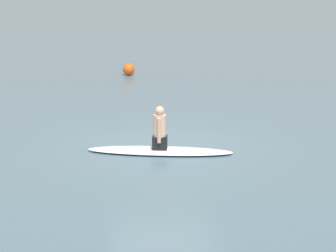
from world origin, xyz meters
TOP-DOWN VIEW (x-y plane):
  - ground_plane at (0.00, 0.00)m, footprint 400.00×400.00m
  - surfboard at (0.11, 0.36)m, footprint 3.40×1.42m
  - person_paddler at (0.11, 0.36)m, footprint 0.38×0.44m
  - buoy_marker at (0.00, -10.16)m, footprint 0.48×0.48m

SIDE VIEW (x-z plane):
  - ground_plane at x=0.00m, z-range 0.00..0.00m
  - surfboard at x=0.11m, z-range 0.00..0.09m
  - buoy_marker at x=0.00m, z-range 0.00..0.48m
  - person_paddler at x=0.11m, z-range 0.05..1.04m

